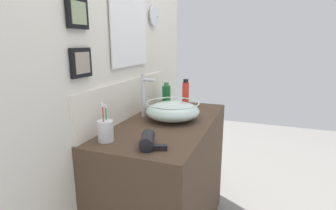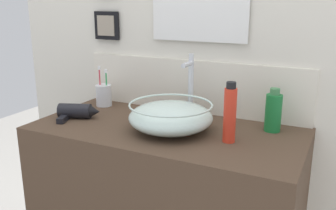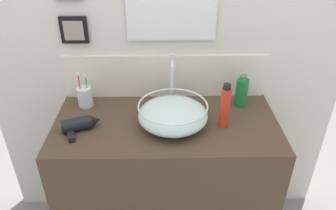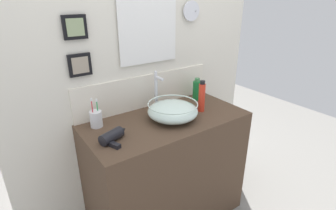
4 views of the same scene
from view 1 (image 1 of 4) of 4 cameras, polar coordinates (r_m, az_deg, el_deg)
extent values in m
cube|color=#4C3828|center=(1.81, -0.11, -16.49)|extent=(1.12, 0.54, 0.85)
cube|color=silver|center=(1.71, -9.77, 8.20)|extent=(1.98, 0.06, 2.36)
cube|color=silver|center=(1.72, -8.41, 1.36)|extent=(1.09, 0.02, 0.24)
cube|color=white|center=(1.71, -8.48, 16.17)|extent=(0.39, 0.01, 0.40)
cube|color=white|center=(1.71, -8.27, 16.18)|extent=(0.45, 0.01, 0.46)
cylinder|color=silver|center=(2.04, -3.04, 18.77)|extent=(0.14, 0.01, 0.14)
cylinder|color=silver|center=(2.08, -3.02, 18.67)|extent=(0.01, 0.06, 0.01)
cube|color=black|center=(1.30, -19.16, 18.39)|extent=(0.14, 0.02, 0.14)
cube|color=gray|center=(1.30, -18.83, 18.44)|extent=(0.10, 0.01, 0.10)
cube|color=black|center=(1.30, -18.40, 8.72)|extent=(0.14, 0.02, 0.14)
cube|color=gray|center=(1.30, -18.09, 8.72)|extent=(0.10, 0.01, 0.10)
ellipsoid|color=silver|center=(1.65, 1.01, -1.33)|extent=(0.34, 0.34, 0.11)
torus|color=silver|center=(1.64, 1.02, 0.48)|extent=(0.34, 0.34, 0.01)
torus|color=#B2B7BC|center=(1.66, 1.00, -3.10)|extent=(0.13, 0.13, 0.01)
cylinder|color=silver|center=(1.71, -5.46, 1.59)|extent=(0.02, 0.02, 0.26)
cylinder|color=silver|center=(1.67, -4.21, 5.47)|extent=(0.02, 0.09, 0.02)
cylinder|color=silver|center=(1.69, -5.57, 6.37)|extent=(0.02, 0.02, 0.03)
cylinder|color=black|center=(1.24, -4.54, -7.66)|extent=(0.16, 0.11, 0.07)
cone|color=black|center=(1.33, -4.22, -6.24)|extent=(0.06, 0.07, 0.06)
cube|color=black|center=(1.21, -2.27, -9.22)|extent=(0.06, 0.09, 0.02)
cylinder|color=silver|center=(1.34, -13.43, -5.53)|extent=(0.08, 0.08, 0.11)
cylinder|color=green|center=(1.34, -13.23, -3.95)|extent=(0.01, 0.01, 0.16)
cube|color=white|center=(1.32, -13.44, -0.22)|extent=(0.01, 0.01, 0.02)
cylinder|color=#D83F4C|center=(1.31, -13.83, -4.09)|extent=(0.01, 0.01, 0.18)
cube|color=white|center=(1.28, -14.07, 0.04)|extent=(0.01, 0.01, 0.02)
cylinder|color=#197233|center=(2.04, -0.36, 2.09)|extent=(0.06, 0.06, 0.15)
cylinder|color=#3F7F4C|center=(2.03, -0.36, 4.54)|extent=(0.04, 0.04, 0.03)
cylinder|color=red|center=(1.86, 3.84, 1.79)|extent=(0.05, 0.05, 0.20)
cylinder|color=black|center=(1.84, 3.90, 5.26)|extent=(0.04, 0.04, 0.02)
camera|label=2|loc=(2.26, 40.88, 11.17)|focal=40.00mm
camera|label=3|loc=(1.72, 52.48, 23.53)|focal=35.00mm
camera|label=4|loc=(0.99, 78.64, 20.80)|focal=28.00mm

